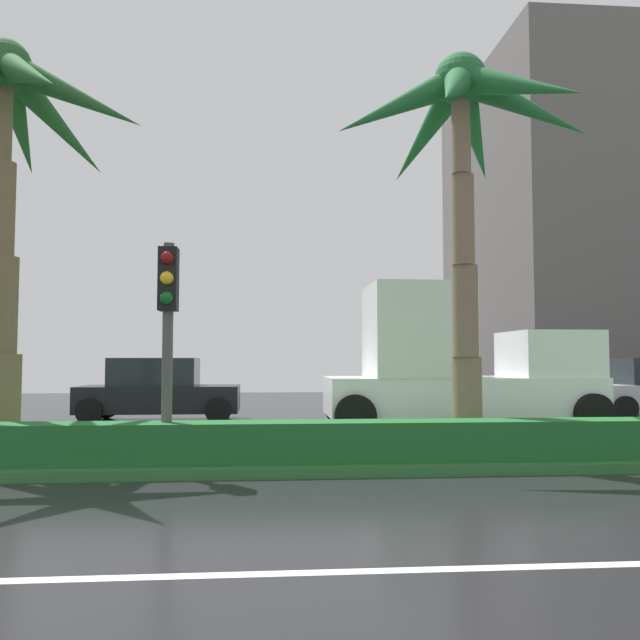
{
  "coord_description": "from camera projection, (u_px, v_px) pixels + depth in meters",
  "views": [
    {
      "loc": [
        3.97,
        -3.21,
        1.69
      ],
      "look_at": [
        5.08,
        10.27,
        2.51
      ],
      "focal_mm": 36.42,
      "sensor_mm": 36.0,
      "label": 1
    }
  ],
  "objects": [
    {
      "name": "ground_plane",
      "position": [
        46.0,
        455.0,
        11.72
      ],
      "size": [
        90.0,
        42.0,
        0.1
      ],
      "primitive_type": "cube",
      "color": "black"
    },
    {
      "name": "traffic_signal_median_right",
      "position": [
        168.0,
        311.0,
        9.75
      ],
      "size": [
        0.28,
        0.43,
        3.29
      ],
      "color": "#4C4C47",
      "rests_on": "median_strip"
    },
    {
      "name": "box_truck_lead",
      "position": [
        457.0,
        365.0,
        15.57
      ],
      "size": [
        6.4,
        2.64,
        3.46
      ],
      "color": "white",
      "rests_on": "ground_plane"
    },
    {
      "name": "palm_tree_centre_left",
      "position": [
        4.0,
        122.0,
        11.08
      ],
      "size": [
        4.9,
        4.78,
        7.03
      ],
      "color": "brown",
      "rests_on": "median_strip"
    },
    {
      "name": "palm_tree_centre",
      "position": [
        464.0,
        140.0,
        11.25
      ],
      "size": [
        4.56,
        4.21,
        6.87
      ],
      "color": "#7A614C",
      "rests_on": "median_strip"
    },
    {
      "name": "median_strip",
      "position": [
        26.0,
        457.0,
        10.73
      ],
      "size": [
        85.5,
        4.0,
        0.15
      ],
      "primitive_type": "cube",
      "color": "#2D6B33",
      "rests_on": "ground_plane"
    },
    {
      "name": "car_in_traffic_second",
      "position": [
        158.0,
        391.0,
        17.79
      ],
      "size": [
        4.3,
        2.02,
        1.72
      ],
      "color": "black",
      "rests_on": "ground_plane"
    }
  ]
}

